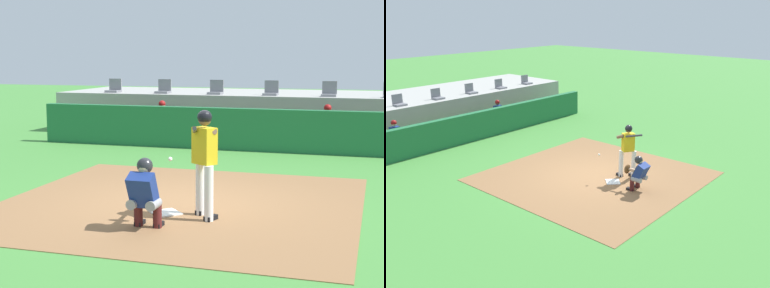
# 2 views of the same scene
# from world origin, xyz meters

# --- Properties ---
(ground_plane) EXTENTS (80.00, 80.00, 0.00)m
(ground_plane) POSITION_xyz_m (0.00, 0.00, 0.00)
(ground_plane) COLOR #428438
(dirt_infield) EXTENTS (6.40, 6.40, 0.01)m
(dirt_infield) POSITION_xyz_m (0.00, 0.00, 0.01)
(dirt_infield) COLOR olive
(dirt_infield) RESTS_ON ground
(home_plate) EXTENTS (0.62, 0.62, 0.02)m
(home_plate) POSITION_xyz_m (0.00, -0.80, 0.02)
(home_plate) COLOR white
(home_plate) RESTS_ON dirt_infield
(batter_at_plate) EXTENTS (0.54, 0.91, 1.80)m
(batter_at_plate) POSITION_xyz_m (0.69, -0.86, 1.04)
(batter_at_plate) COLOR silver
(batter_at_plate) RESTS_ON ground
(catcher_crouched) EXTENTS (0.48, 1.81, 1.13)m
(catcher_crouched) POSITION_xyz_m (-0.01, -1.73, 0.61)
(catcher_crouched) COLOR gray
(catcher_crouched) RESTS_ON ground
(dugout_wall) EXTENTS (13.00, 0.30, 1.20)m
(dugout_wall) POSITION_xyz_m (0.00, 6.50, 0.60)
(dugout_wall) COLOR #1E6638
(dugout_wall) RESTS_ON ground
(dugout_bench) EXTENTS (11.80, 0.44, 0.45)m
(dugout_bench) POSITION_xyz_m (0.00, 7.50, 0.23)
(dugout_bench) COLOR olive
(dugout_bench) RESTS_ON ground
(dugout_player_0) EXTENTS (0.49, 0.70, 1.30)m
(dugout_player_0) POSITION_xyz_m (-3.08, 7.34, 0.67)
(dugout_player_0) COLOR #939399
(dugout_player_0) RESTS_ON ground
(dugout_player_1) EXTENTS (0.49, 0.70, 1.30)m
(dugout_player_1) POSITION_xyz_m (1.98, 7.34, 0.67)
(dugout_player_1) COLOR #939399
(dugout_player_1) RESTS_ON ground
(stands_platform) EXTENTS (15.00, 4.40, 1.40)m
(stands_platform) POSITION_xyz_m (0.00, 10.90, 0.70)
(stands_platform) COLOR #9E9E99
(stands_platform) RESTS_ON ground
(stadium_seat_2) EXTENTS (0.46, 0.46, 0.48)m
(stadium_seat_2) POSITION_xyz_m (-1.86, 9.38, 1.53)
(stadium_seat_2) COLOR slate
(stadium_seat_2) RESTS_ON stands_platform
(stadium_seat_3) EXTENTS (0.46, 0.46, 0.48)m
(stadium_seat_3) POSITION_xyz_m (0.00, 9.38, 1.53)
(stadium_seat_3) COLOR slate
(stadium_seat_3) RESTS_ON stands_platform
(stadium_seat_4) EXTENTS (0.46, 0.46, 0.48)m
(stadium_seat_4) POSITION_xyz_m (1.86, 9.38, 1.53)
(stadium_seat_4) COLOR slate
(stadium_seat_4) RESTS_ON stands_platform
(stadium_seat_5) EXTENTS (0.46, 0.46, 0.48)m
(stadium_seat_5) POSITION_xyz_m (3.71, 9.38, 1.53)
(stadium_seat_5) COLOR slate
(stadium_seat_5) RESTS_ON stands_platform
(stadium_seat_6) EXTENTS (0.46, 0.46, 0.48)m
(stadium_seat_6) POSITION_xyz_m (5.57, 9.38, 1.53)
(stadium_seat_6) COLOR slate
(stadium_seat_6) RESTS_ON stands_platform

